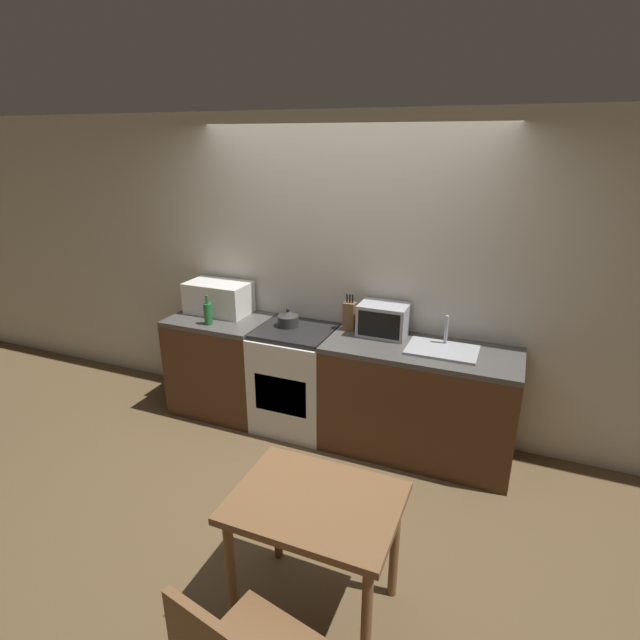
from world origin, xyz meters
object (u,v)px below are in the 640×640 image
(toaster_oven, at_px, (383,320))
(dining_table, at_px, (316,517))
(microwave, at_px, (219,298))
(stove_range, at_px, (296,378))
(bottle, at_px, (208,313))
(kettle, at_px, (288,319))

(toaster_oven, distance_m, dining_table, 1.86)
(toaster_oven, height_order, dining_table, toaster_oven)
(microwave, xyz_separation_m, dining_table, (1.70, -1.77, -0.43))
(stove_range, relative_size, microwave, 1.61)
(stove_range, relative_size, bottle, 3.51)
(kettle, bearing_deg, dining_table, -60.27)
(stove_range, bearing_deg, toaster_oven, 12.08)
(kettle, height_order, microwave, microwave)
(stove_range, relative_size, kettle, 5.07)
(kettle, relative_size, microwave, 0.32)
(microwave, bearing_deg, kettle, -5.81)
(dining_table, bearing_deg, bottle, 137.53)
(toaster_oven, relative_size, dining_table, 0.46)
(stove_range, height_order, dining_table, stove_range)
(dining_table, bearing_deg, stove_range, 118.09)
(stove_range, height_order, bottle, bottle)
(kettle, xyz_separation_m, dining_table, (0.97, -1.70, -0.35))
(kettle, bearing_deg, stove_range, -26.41)
(dining_table, bearing_deg, microwave, 133.80)
(toaster_oven, bearing_deg, kettle, -172.20)
(kettle, xyz_separation_m, microwave, (-0.73, 0.07, 0.07))
(kettle, height_order, dining_table, kettle)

